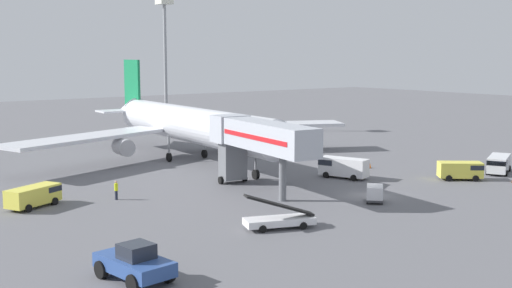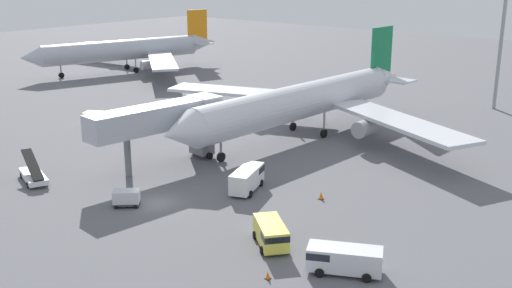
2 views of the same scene
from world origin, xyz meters
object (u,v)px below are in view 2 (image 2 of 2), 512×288
object	(u,v)px
service_van_far_right	(271,233)
baggage_cart_outer_left	(126,197)
safety_cone_alpha	(268,275)
service_van_mid_right	(103,118)
airplane_at_gate	(306,100)
apron_light_mast	(506,1)
safety_cone_bravo	(321,195)
service_van_mid_left	(247,178)
belt_loader_truck	(33,175)
jet_bridge	(165,120)
service_van_near_center	(342,258)
ground_crew_worker_foreground	(127,130)
airplane_background	(129,50)

from	to	relation	value
service_van_far_right	baggage_cart_outer_left	distance (m)	15.68
safety_cone_alpha	service_van_mid_right	bearing A→B (deg)	156.51
airplane_at_gate	apron_light_mast	xyz separation A→B (m)	(13.84, 30.87, 11.67)
safety_cone_alpha	safety_cone_bravo	xyz separation A→B (m)	(-5.70, 15.39, 0.08)
safety_cone_bravo	service_van_mid_left	bearing A→B (deg)	-159.89
service_van_mid_right	safety_cone_alpha	xyz separation A→B (m)	(44.38, -19.28, -0.78)
belt_loader_truck	jet_bridge	bearing A→B (deg)	60.70
airplane_at_gate	safety_cone_bravo	bearing A→B (deg)	-51.20
service_van_near_center	safety_cone_bravo	bearing A→B (deg)	129.62
service_van_near_center	baggage_cart_outer_left	world-z (taller)	service_van_near_center
service_van_far_right	ground_crew_worker_foreground	bearing A→B (deg)	158.76
service_van_near_center	safety_cone_alpha	size ratio (longest dim) A/B	9.41
airplane_at_gate	jet_bridge	distance (m)	20.92
belt_loader_truck	ground_crew_worker_foreground	world-z (taller)	belt_loader_truck
baggage_cart_outer_left	safety_cone_bravo	xyz separation A→B (m)	(12.97, 12.96, -0.47)
airplane_at_gate	service_van_mid_right	distance (m)	28.27
service_van_mid_left	ground_crew_worker_foreground	xyz separation A→B (m)	(-24.56, 4.82, -0.32)
service_van_mid_left	airplane_at_gate	bearing A→B (deg)	109.69
service_van_mid_right	baggage_cart_outer_left	distance (m)	30.74
baggage_cart_outer_left	safety_cone_alpha	size ratio (longest dim) A/B	4.50
service_van_near_center	service_van_mid_right	world-z (taller)	service_van_near_center
baggage_cart_outer_left	ground_crew_worker_foreground	xyz separation A→B (m)	(-18.64, 15.20, 0.10)
airplane_at_gate	airplane_background	xyz separation A→B (m)	(-56.48, 17.02, -0.18)
ground_crew_worker_foreground	safety_cone_alpha	world-z (taller)	ground_crew_worker_foreground
service_van_mid_left	apron_light_mast	size ratio (longest dim) A/B	0.25
airplane_background	apron_light_mast	distance (m)	72.64
service_van_mid_right	jet_bridge	bearing A→B (deg)	-18.00
belt_loader_truck	service_van_mid_right	distance (m)	22.75
service_van_mid_left	baggage_cart_outer_left	size ratio (longest dim) A/B	2.06
jet_bridge	belt_loader_truck	xyz separation A→B (m)	(-6.86, -12.22, -4.57)
ground_crew_worker_foreground	apron_light_mast	distance (m)	58.00
service_van_near_center	service_van_mid_left	xyz separation A→B (m)	(-16.35, 8.65, 0.12)
belt_loader_truck	safety_cone_alpha	world-z (taller)	belt_loader_truck
belt_loader_truck	safety_cone_bravo	xyz separation A→B (m)	(25.69, 14.77, -0.36)
jet_bridge	ground_crew_worker_foreground	world-z (taller)	jet_bridge
jet_bridge	service_van_far_right	world-z (taller)	jet_bridge
belt_loader_truck	safety_cone_alpha	xyz separation A→B (m)	(31.39, -0.62, -0.44)
service_van_near_center	belt_loader_truck	bearing A→B (deg)	-174.22
service_van_far_right	ground_crew_worker_foreground	distance (m)	36.70
belt_loader_truck	baggage_cart_outer_left	bearing A→B (deg)	8.11
safety_cone_alpha	service_van_far_right	bearing A→B (deg)	125.64
service_van_near_center	safety_cone_alpha	bearing A→B (deg)	-130.91
service_van_far_right	service_van_mid_left	size ratio (longest dim) A/B	0.85
baggage_cart_outer_left	apron_light_mast	distance (m)	64.81
jet_bridge	safety_cone_alpha	world-z (taller)	jet_bridge
baggage_cart_outer_left	belt_loader_truck	bearing A→B (deg)	-171.89
baggage_cart_outer_left	apron_light_mast	size ratio (longest dim) A/B	0.12
airplane_background	ground_crew_worker_foreground	bearing A→B (deg)	-39.77
safety_cone_bravo	safety_cone_alpha	bearing A→B (deg)	-69.69
safety_cone_alpha	airplane_at_gate	bearing A→B (deg)	121.10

